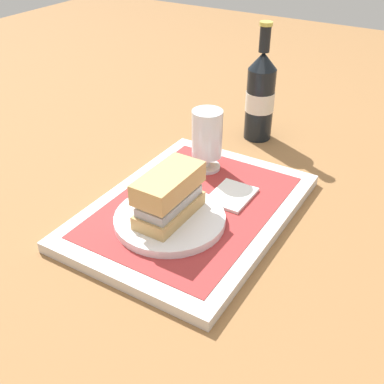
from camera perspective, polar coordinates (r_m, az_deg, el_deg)
name	(u,v)px	position (r m, az deg, el deg)	size (l,w,h in m)	color
ground_plane	(192,215)	(0.87, 0.00, -2.75)	(3.00, 3.00, 0.00)	olive
tray	(192,210)	(0.87, 0.00, -2.21)	(0.44, 0.32, 0.02)	silver
placemat	(192,206)	(0.86, 0.00, -1.64)	(0.38, 0.27, 0.00)	#9E2D2D
plate	(170,219)	(0.82, -2.66, -3.25)	(0.19, 0.19, 0.01)	white
sandwich	(170,194)	(0.79, -2.62, -0.20)	(0.13, 0.07, 0.08)	tan
beer_glass	(207,138)	(0.94, 1.80, 6.50)	(0.06, 0.06, 0.12)	silver
napkin_folded	(232,195)	(0.89, 4.74, -0.40)	(0.09, 0.07, 0.01)	white
beer_bottle	(260,95)	(1.11, 8.14, 11.33)	(0.07, 0.07, 0.27)	black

